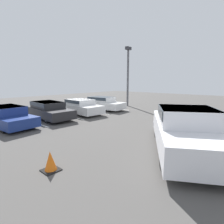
% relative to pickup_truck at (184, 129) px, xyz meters
% --- Properties ---
extents(ground_plane, '(60.00, 60.00, 0.00)m').
position_rel_pickup_truck_xyz_m(ground_plane, '(1.07, -0.95, -0.88)').
color(ground_plane, '#4C4947').
extents(stall_stripe_b, '(0.12, 4.45, 0.01)m').
position_rel_pickup_truck_xyz_m(stall_stripe_b, '(-1.63, 9.47, -0.87)').
color(stall_stripe_b, white).
rests_on(stall_stripe_b, ground_plane).
extents(stall_stripe_c, '(0.12, 4.45, 0.01)m').
position_rel_pickup_truck_xyz_m(stall_stripe_c, '(1.07, 9.47, -0.87)').
color(stall_stripe_c, white).
rests_on(stall_stripe_c, ground_plane).
extents(stall_stripe_d, '(0.12, 4.45, 0.01)m').
position_rel_pickup_truck_xyz_m(stall_stripe_d, '(3.78, 9.47, -0.87)').
color(stall_stripe_d, white).
rests_on(stall_stripe_d, ground_plane).
extents(stall_stripe_e, '(0.12, 4.45, 0.01)m').
position_rel_pickup_truck_xyz_m(stall_stripe_e, '(6.49, 9.47, -0.87)').
color(stall_stripe_e, white).
rests_on(stall_stripe_e, ground_plane).
extents(pickup_truck, '(5.78, 4.53, 1.76)m').
position_rel_pickup_truck_xyz_m(pickup_truck, '(0.00, 0.00, 0.00)').
color(pickup_truck, silver).
rests_on(pickup_truck, ground_plane).
extents(parked_sedan_a, '(2.04, 4.55, 1.24)m').
position_rel_pickup_truck_xyz_m(parked_sedan_a, '(-3.13, 9.41, -0.22)').
color(parked_sedan_a, navy).
rests_on(parked_sedan_a, ground_plane).
extents(parked_sedan_b, '(2.10, 4.88, 1.23)m').
position_rel_pickup_truck_xyz_m(parked_sedan_b, '(-0.28, 9.68, -0.22)').
color(parked_sedan_b, '#232326').
rests_on(parked_sedan_b, ground_plane).
extents(parked_sedan_c, '(2.15, 4.41, 1.21)m').
position_rel_pickup_truck_xyz_m(parked_sedan_c, '(2.45, 9.32, -0.23)').
color(parked_sedan_c, silver).
rests_on(parked_sedan_c, ground_plane).
extents(parked_sedan_d, '(2.03, 4.59, 1.23)m').
position_rel_pickup_truck_xyz_m(parked_sedan_d, '(5.22, 9.47, -0.22)').
color(parked_sedan_d, silver).
rests_on(parked_sedan_d, ground_plane).
extents(light_post, '(0.70, 0.36, 6.28)m').
position_rel_pickup_truck_xyz_m(light_post, '(8.97, 9.16, 2.79)').
color(light_post, '#515156').
rests_on(light_post, ground_plane).
extents(traffic_cone, '(0.50, 0.50, 0.62)m').
position_rel_pickup_truck_xyz_m(traffic_cone, '(-4.25, 2.52, -0.59)').
color(traffic_cone, black).
rests_on(traffic_cone, ground_plane).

